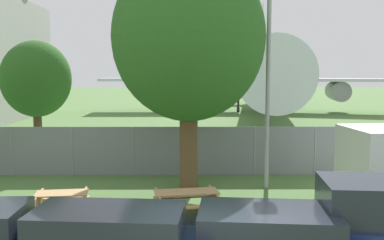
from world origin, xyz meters
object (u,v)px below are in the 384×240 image
Objects in this scene: tree_behind_benches at (36,79)px; picnic_bench_open_grass at (62,202)px; airplane at (265,74)px; picnic_bench_near_cabin at (186,200)px; tree_near_hangar at (189,38)px.

picnic_bench_open_grass is at bearing -67.71° from tree_behind_benches.
picnic_bench_near_cabin is (-8.01, -33.73, -3.63)m from airplane.
picnic_bench_open_grass is at bearing -11.10° from airplane.
picnic_bench_open_grass is at bearing -178.32° from picnic_bench_near_cabin.
picnic_bench_open_grass is 0.19× the size of tree_near_hangar.
airplane is 21.34× the size of picnic_bench_near_cabin.
picnic_bench_near_cabin and picnic_bench_open_grass have the same top height.
airplane is 26.72× the size of picnic_bench_open_grass.
tree_behind_benches is at bearing -23.41° from airplane.
airplane reaches higher than tree_behind_benches.
tree_near_hangar is 9.18m from tree_behind_benches.
tree_behind_benches is at bearing 112.29° from picnic_bench_open_grass.
airplane is 5.20× the size of tree_near_hangar.
airplane is 7.71× the size of tree_behind_benches.
picnic_bench_near_cabin is 11.84m from tree_behind_benches.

